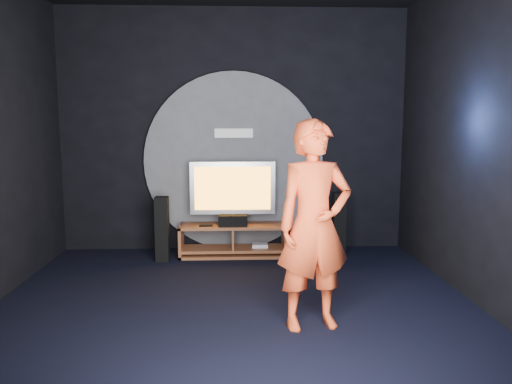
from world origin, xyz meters
TOP-DOWN VIEW (x-y plane):
  - floor at (0.00, 0.00)m, footprint 5.00×5.00m
  - back_wall at (0.00, 2.50)m, footprint 5.00×0.04m
  - front_wall at (0.00, -2.50)m, footprint 5.00×0.04m
  - right_wall at (2.50, 0.00)m, footprint 0.04×5.00m
  - wall_disc_panel at (0.00, 2.44)m, footprint 2.60×0.11m
  - media_console at (-0.01, 2.05)m, footprint 1.50×0.45m
  - tv at (-0.02, 2.12)m, footprint 1.19×0.22m
  - center_speaker at (-0.02, 1.95)m, footprint 0.40×0.15m
  - remote at (-0.39, 1.93)m, footprint 0.18×0.05m
  - tower_speaker_left at (-0.98, 1.84)m, footprint 0.18×0.20m
  - tower_speaker_right at (1.50, 2.12)m, footprint 0.18×0.20m
  - subwoofer at (1.09, 1.76)m, footprint 0.34×0.34m
  - player at (0.72, -0.45)m, footprint 0.77×0.59m

SIDE VIEW (x-z plane):
  - floor at x=0.00m, z-range 0.00..0.00m
  - subwoofer at x=1.09m, z-range 0.00..0.37m
  - media_console at x=-0.01m, z-range -0.03..0.42m
  - tower_speaker_left at x=-0.98m, z-range 0.00..0.88m
  - tower_speaker_right at x=1.50m, z-range 0.00..0.88m
  - remote at x=-0.39m, z-range 0.45..0.47m
  - center_speaker at x=-0.02m, z-range 0.45..0.60m
  - tv at x=-0.02m, z-range 0.49..1.37m
  - player at x=0.72m, z-range 0.00..1.91m
  - wall_disc_panel at x=0.00m, z-range 0.00..2.60m
  - back_wall at x=0.00m, z-range 0.00..3.50m
  - front_wall at x=0.00m, z-range 0.00..3.50m
  - right_wall at x=2.50m, z-range 0.00..3.50m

